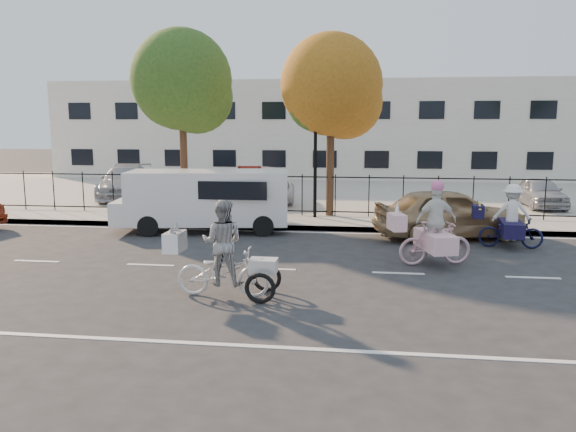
# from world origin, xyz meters

# --- Properties ---
(ground) EXTENTS (120.00, 120.00, 0.00)m
(ground) POSITION_xyz_m (0.00, 0.00, 0.00)
(ground) COLOR #333334
(road_markings) EXTENTS (60.00, 9.52, 0.01)m
(road_markings) POSITION_xyz_m (0.00, 0.00, 0.01)
(road_markings) COLOR silver
(road_markings) RESTS_ON ground
(curb) EXTENTS (60.00, 0.10, 0.15)m
(curb) POSITION_xyz_m (0.00, 5.05, 0.07)
(curb) COLOR #A8A399
(curb) RESTS_ON ground
(sidewalk) EXTENTS (60.00, 2.20, 0.15)m
(sidewalk) POSITION_xyz_m (0.00, 6.10, 0.07)
(sidewalk) COLOR #A8A399
(sidewalk) RESTS_ON ground
(parking_lot) EXTENTS (60.00, 15.60, 0.15)m
(parking_lot) POSITION_xyz_m (0.00, 15.00, 0.07)
(parking_lot) COLOR #A8A399
(parking_lot) RESTS_ON ground
(iron_fence) EXTENTS (58.00, 0.06, 1.50)m
(iron_fence) POSITION_xyz_m (0.00, 7.20, 0.90)
(iron_fence) COLOR black
(iron_fence) RESTS_ON sidewalk
(building) EXTENTS (34.00, 10.00, 6.00)m
(building) POSITION_xyz_m (0.00, 25.00, 3.00)
(building) COLOR silver
(building) RESTS_ON ground
(lamppost) EXTENTS (0.36, 0.36, 4.33)m
(lamppost) POSITION_xyz_m (0.50, 6.80, 3.11)
(lamppost) COLOR black
(lamppost) RESTS_ON sidewalk
(street_sign) EXTENTS (0.85, 0.06, 1.80)m
(street_sign) POSITION_xyz_m (-1.85, 6.80, 1.42)
(street_sign) COLOR black
(street_sign) RESTS_ON sidewalk
(zebra_trike) EXTENTS (2.28, 0.86, 1.97)m
(zebra_trike) POSITION_xyz_m (-0.61, -2.21, 0.76)
(zebra_trike) COLOR silver
(zebra_trike) RESTS_ON ground
(unicorn_bike) EXTENTS (2.14, 1.53, 2.11)m
(unicorn_bike) POSITION_xyz_m (3.90, 0.91, 0.78)
(unicorn_bike) COLOR #D6A3AD
(unicorn_bike) RESTS_ON ground
(bull_bike) EXTENTS (1.96, 1.35, 1.80)m
(bull_bike) POSITION_xyz_m (6.26, 3.20, 0.72)
(bull_bike) COLOR #0F1134
(bull_bike) RESTS_ON ground
(white_van) EXTENTS (5.73, 2.54, 1.96)m
(white_van) POSITION_xyz_m (-2.84, 4.50, 1.08)
(white_van) COLOR white
(white_van) RESTS_ON ground
(gold_sedan) EXTENTS (4.81, 2.92, 1.53)m
(gold_sedan) POSITION_xyz_m (4.78, 4.36, 0.77)
(gold_sedan) COLOR tan
(gold_sedan) RESTS_ON ground
(pedestrian) EXTENTS (0.76, 0.66, 1.74)m
(pedestrian) POSITION_xyz_m (-4.71, 5.93, 1.02)
(pedestrian) COLOR black
(pedestrian) RESTS_ON sidewalk
(lot_car_a) EXTENTS (3.12, 5.24, 1.42)m
(lot_car_a) POSITION_xyz_m (-8.33, 11.01, 0.86)
(lot_car_a) COLOR #A4A5AC
(lot_car_a) RESTS_ON parking_lot
(lot_car_b) EXTENTS (3.77, 5.68, 1.45)m
(lot_car_b) POSITION_xyz_m (-2.20, 10.77, 0.87)
(lot_car_b) COLOR silver
(lot_car_b) RESTS_ON parking_lot
(lot_car_c) EXTENTS (1.62, 4.01, 1.29)m
(lot_car_c) POSITION_xyz_m (-2.26, 11.10, 0.80)
(lot_car_c) COLOR #45464C
(lot_car_c) RESTS_ON parking_lot
(lot_car_d) EXTENTS (1.48, 3.48, 1.17)m
(lot_car_d) POSITION_xyz_m (9.21, 10.45, 0.74)
(lot_car_d) COLOR #A3A4AA
(lot_car_d) RESTS_ON parking_lot
(tree_west) EXTENTS (3.81, 3.81, 6.99)m
(tree_west) POSITION_xyz_m (-4.54, 8.16, 4.89)
(tree_west) COLOR #442D1D
(tree_west) RESTS_ON ground
(tree_mid) EXTENTS (3.62, 3.60, 6.60)m
(tree_mid) POSITION_xyz_m (1.14, 7.36, 4.62)
(tree_mid) COLOR #442D1D
(tree_mid) RESTS_ON ground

